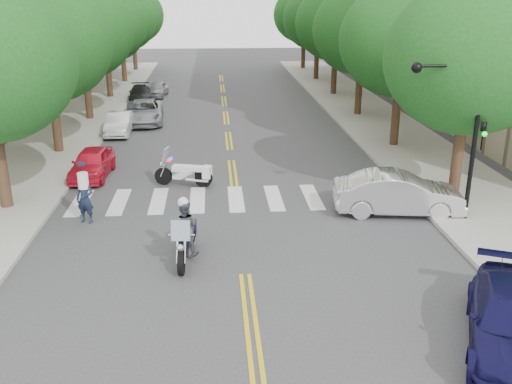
{
  "coord_description": "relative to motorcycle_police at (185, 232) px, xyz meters",
  "views": [
    {
      "loc": [
        -0.81,
        -15.09,
        7.96
      ],
      "look_at": [
        0.6,
        3.62,
        1.3
      ],
      "focal_mm": 40.0,
      "sensor_mm": 36.0,
      "label": 1
    }
  ],
  "objects": [
    {
      "name": "tree_l_5",
      "position": [
        -7.01,
        44.83,
        4.63
      ],
      "size": [
        6.4,
        6.4,
        8.45
      ],
      "color": "#382316",
      "rests_on": "ground"
    },
    {
      "name": "tree_l_3",
      "position": [
        -7.01,
        28.83,
        4.63
      ],
      "size": [
        6.4,
        6.4,
        8.45
      ],
      "color": "#382316",
      "rests_on": "ground"
    },
    {
      "name": "parked_car_b",
      "position": [
        -4.51,
        16.83,
        -0.3
      ],
      "size": [
        1.37,
        3.81,
        1.25
      ],
      "primitive_type": "imported",
      "rotation": [
        0.0,
        0.0,
        0.01
      ],
      "color": "silver",
      "rests_on": "ground"
    },
    {
      "name": "traffic_signal_pole",
      "position": [
        9.51,
        2.32,
        2.8
      ],
      "size": [
        2.82,
        0.42,
        6.0
      ],
      "color": "black",
      "rests_on": "ground"
    },
    {
      "name": "tree_r_2",
      "position": [
        10.59,
        20.83,
        4.63
      ],
      "size": [
        6.4,
        6.4,
        8.45
      ],
      "color": "#382316",
      "rests_on": "ground"
    },
    {
      "name": "motorcycle_parked",
      "position": [
        -0.16,
        7.11,
        -0.35
      ],
      "size": [
        2.51,
        1.02,
        1.65
      ],
      "rotation": [
        0.0,
        0.0,
        1.32
      ],
      "color": "black",
      "rests_on": "ground"
    },
    {
      "name": "motorcycle_police",
      "position": [
        0.0,
        0.0,
        0.0
      ],
      "size": [
        0.91,
        2.56,
        2.08
      ],
      "rotation": [
        0.0,
        0.0,
        3.06
      ],
      "color": "black",
      "rests_on": "ground"
    },
    {
      "name": "tree_l_2",
      "position": [
        -7.01,
        20.83,
        4.63
      ],
      "size": [
        6.4,
        6.4,
        8.45
      ],
      "color": "#382316",
      "rests_on": "ground"
    },
    {
      "name": "ground",
      "position": [
        1.79,
        -1.17,
        -0.92
      ],
      "size": [
        140.0,
        140.0,
        0.0
      ],
      "primitive_type": "plane",
      "color": "#38383A",
      "rests_on": "ground"
    },
    {
      "name": "tree_l_1",
      "position": [
        -7.01,
        12.83,
        4.63
      ],
      "size": [
        6.4,
        6.4,
        8.45
      ],
      "color": "#382316",
      "rests_on": "ground"
    },
    {
      "name": "tree_r_5",
      "position": [
        10.59,
        44.83,
        4.63
      ],
      "size": [
        6.4,
        6.4,
        8.45
      ],
      "color": "#382316",
      "rests_on": "ground"
    },
    {
      "name": "tree_r_0",
      "position": [
        10.59,
        4.83,
        4.63
      ],
      "size": [
        6.4,
        6.4,
        8.45
      ],
      "color": "#382316",
      "rests_on": "ground"
    },
    {
      "name": "tree_r_4",
      "position": [
        10.59,
        36.83,
        4.63
      ],
      "size": [
        6.4,
        6.4,
        8.45
      ],
      "color": "#382316",
      "rests_on": "ground"
    },
    {
      "name": "parked_car_a",
      "position": [
        -4.51,
        8.7,
        -0.27
      ],
      "size": [
        1.72,
        3.9,
        1.31
      ],
      "primitive_type": "imported",
      "rotation": [
        0.0,
        0.0,
        -0.05
      ],
      "color": "red",
      "rests_on": "ground"
    },
    {
      "name": "officer_standing",
      "position": [
        -3.7,
        3.3,
        -0.02
      ],
      "size": [
        0.76,
        0.62,
        1.81
      ],
      "primitive_type": "imported",
      "rotation": [
        0.0,
        0.0,
        -0.32
      ],
      "color": "#172034",
      "rests_on": "ground"
    },
    {
      "name": "tree_l_4",
      "position": [
        -7.01,
        36.83,
        4.63
      ],
      "size": [
        6.4,
        6.4,
        8.45
      ],
      "color": "#382316",
      "rests_on": "ground"
    },
    {
      "name": "parked_car_d",
      "position": [
        -4.51,
        27.33,
        -0.33
      ],
      "size": [
        2.01,
        4.2,
        1.18
      ],
      "primitive_type": "imported",
      "rotation": [
        0.0,
        0.0,
        0.09
      ],
      "color": "black",
      "rests_on": "ground"
    },
    {
      "name": "convertible",
      "position": [
        7.8,
        3.33,
        -0.14
      ],
      "size": [
        4.96,
        2.29,
        1.58
      ],
      "primitive_type": "imported",
      "rotation": [
        0.0,
        0.0,
        1.44
      ],
      "color": "silver",
      "rests_on": "ground"
    },
    {
      "name": "parked_car_c",
      "position": [
        -3.41,
        19.74,
        -0.22
      ],
      "size": [
        2.67,
        5.22,
        1.41
      ],
      "primitive_type": "imported",
      "rotation": [
        0.0,
        0.0,
        0.07
      ],
      "color": "gray",
      "rests_on": "ground"
    },
    {
      "name": "parked_car_e",
      "position": [
        -3.41,
        29.26,
        -0.33
      ],
      "size": [
        1.76,
        3.64,
        1.2
      ],
      "primitive_type": "imported",
      "rotation": [
        0.0,
        0.0,
        -0.1
      ],
      "color": "gray",
      "rests_on": "ground"
    },
    {
      "name": "tree_r_3",
      "position": [
        10.59,
        28.83,
        4.63
      ],
      "size": [
        6.4,
        6.4,
        8.45
      ],
      "color": "#382316",
      "rests_on": "ground"
    },
    {
      "name": "sidewalk_left",
      "position": [
        -7.71,
        20.83,
        -0.85
      ],
      "size": [
        5.0,
        60.0,
        0.15
      ],
      "primitive_type": "cube",
      "color": "#9E9991",
      "rests_on": "ground"
    },
    {
      "name": "tree_r_1",
      "position": [
        10.59,
        12.83,
        4.63
      ],
      "size": [
        6.4,
        6.4,
        8.45
      ],
      "color": "#382316",
      "rests_on": "ground"
    },
    {
      "name": "sidewalk_right",
      "position": [
        11.29,
        20.83,
        -0.85
      ],
      "size": [
        5.0,
        60.0,
        0.15
      ],
      "primitive_type": "cube",
      "color": "#9E9991",
      "rests_on": "ground"
    }
  ]
}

